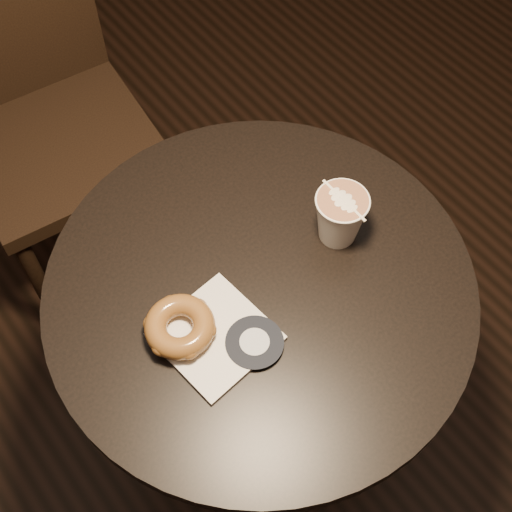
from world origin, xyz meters
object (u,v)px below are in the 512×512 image
chair (30,83)px  cafe_table (260,337)px  pastry_bag (216,336)px  latte_cup (340,218)px  doughnut (180,327)px

chair → cafe_table: bearing=-80.9°
pastry_bag → latte_cup: (0.27, 0.03, 0.04)m
cafe_table → doughnut: (-0.15, 0.01, 0.22)m
chair → pastry_bag: chair is taller
cafe_table → chair: size_ratio=0.71×
chair → latte_cup: bearing=-69.5°
pastry_bag → doughnut: doughnut is taller
chair → pastry_bag: size_ratio=6.81×
cafe_table → pastry_bag: size_ratio=4.81×
latte_cup → pastry_bag: bearing=-173.9°
doughnut → latte_cup: (0.31, -0.01, 0.02)m
cafe_table → chair: bearing=92.6°
chair → latte_cup: size_ratio=10.88×
chair → doughnut: 0.81m
cafe_table → latte_cup: size_ratio=7.68×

